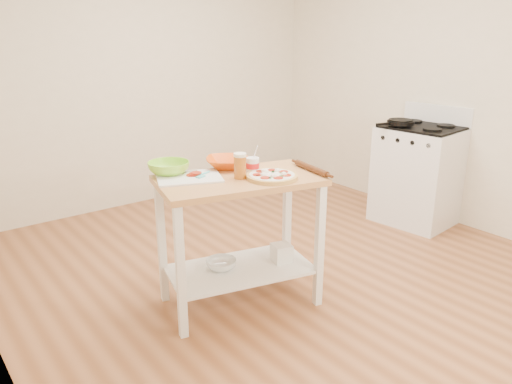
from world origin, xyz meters
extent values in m
cube|color=#9A5F38|center=(0.00, 0.00, -0.01)|extent=(4.00, 4.50, 0.02)
cube|color=beige|center=(0.00, 2.26, 1.35)|extent=(4.00, 0.02, 2.70)
cube|color=beige|center=(2.01, 0.00, 1.35)|extent=(0.02, 4.50, 2.70)
cube|color=tan|center=(-0.54, -0.12, 0.88)|extent=(1.14, 0.80, 0.04)
cube|color=white|center=(-0.54, -0.12, 0.25)|extent=(1.05, 0.72, 0.02)
cube|color=white|center=(-1.06, -0.24, 0.43)|extent=(0.06, 0.06, 0.86)
cube|color=white|center=(-0.95, 0.22, 0.43)|extent=(0.06, 0.06, 0.86)
cube|color=white|center=(-0.14, -0.46, 0.43)|extent=(0.06, 0.06, 0.86)
cube|color=white|center=(-0.03, 0.00, 0.43)|extent=(0.06, 0.06, 0.86)
cube|color=white|center=(1.70, 0.08, 0.46)|extent=(0.66, 0.75, 0.92)
cube|color=black|center=(1.70, 0.08, 0.93)|extent=(0.62, 0.71, 0.02)
cube|color=white|center=(1.97, 0.11, 1.02)|extent=(0.11, 0.69, 0.18)
cylinder|color=black|center=(1.54, 0.21, 0.98)|extent=(0.25, 0.25, 0.03)
cube|color=black|center=(1.35, 0.26, 0.98)|extent=(0.15, 0.06, 0.02)
cylinder|color=#E1B560|center=(-0.39, -0.26, 0.91)|extent=(0.33, 0.33, 0.02)
cylinder|color=#E1B560|center=(-0.39, -0.26, 0.92)|extent=(0.33, 0.33, 0.01)
cylinder|color=white|center=(-0.39, -0.26, 0.92)|extent=(0.29, 0.29, 0.01)
cylinder|color=#A11F0D|center=(-0.30, -0.26, 0.93)|extent=(0.06, 0.06, 0.01)
cylinder|color=#A11F0D|center=(-0.33, -0.19, 0.93)|extent=(0.06, 0.06, 0.01)
cylinder|color=#A11F0D|center=(-0.41, -0.17, 0.93)|extent=(0.06, 0.06, 0.01)
cylinder|color=#A11F0D|center=(-0.47, -0.22, 0.93)|extent=(0.06, 0.06, 0.01)
cylinder|color=#A11F0D|center=(-0.47, -0.30, 0.93)|extent=(0.06, 0.06, 0.01)
cylinder|color=#A11F0D|center=(-0.41, -0.35, 0.93)|extent=(0.06, 0.06, 0.01)
cylinder|color=#A11F0D|center=(-0.33, -0.34, 0.93)|extent=(0.06, 0.06, 0.01)
sphere|color=white|center=(-0.32, -0.23, 0.93)|extent=(0.04, 0.04, 0.04)
sphere|color=white|center=(-0.40, -0.19, 0.93)|extent=(0.04, 0.04, 0.04)
sphere|color=white|center=(-0.45, -0.25, 0.93)|extent=(0.04, 0.04, 0.04)
sphere|color=white|center=(-0.42, -0.31, 0.93)|extent=(0.04, 0.04, 0.04)
sphere|color=white|center=(-0.34, -0.32, 0.93)|extent=(0.04, 0.04, 0.04)
sphere|color=white|center=(-0.32, -0.23, 0.93)|extent=(0.04, 0.04, 0.04)
sphere|color=white|center=(-0.39, -0.21, 0.93)|extent=(0.04, 0.04, 0.04)
plane|color=#1A581D|center=(-0.32, -0.28, 0.93)|extent=(0.03, 0.03, 0.00)
plane|color=#1A581D|center=(-0.35, -0.23, 0.93)|extent=(0.04, 0.04, 0.00)
plane|color=#1A581D|center=(-0.41, -0.17, 0.93)|extent=(0.03, 0.03, 0.00)
plane|color=#1A581D|center=(-0.48, -0.23, 0.93)|extent=(0.03, 0.03, 0.00)
plane|color=#1A581D|center=(-0.46, -0.32, 0.93)|extent=(0.04, 0.04, 0.00)
plane|color=#1A581D|center=(-0.37, -0.33, 0.93)|extent=(0.03, 0.03, 0.00)
plane|color=#1A581D|center=(-0.31, -0.29, 0.93)|extent=(0.03, 0.03, 0.00)
plane|color=#1A581D|center=(-0.35, -0.22, 0.93)|extent=(0.04, 0.04, 0.00)
cube|color=white|center=(-0.81, 0.06, 0.91)|extent=(0.48, 0.43, 0.01)
cube|color=#F4EACC|center=(-0.89, 0.17, 0.92)|extent=(0.03, 0.03, 0.02)
cube|color=#F4EACC|center=(-0.86, 0.15, 0.92)|extent=(0.03, 0.03, 0.02)
cube|color=#F4EACC|center=(-0.83, 0.14, 0.92)|extent=(0.03, 0.03, 0.02)
cube|color=#F4EACC|center=(-0.88, 0.20, 0.92)|extent=(0.03, 0.03, 0.02)
cube|color=#F4EACC|center=(-0.85, 0.19, 0.92)|extent=(0.03, 0.03, 0.02)
cube|color=#F4EACC|center=(-0.82, 0.17, 0.92)|extent=(0.03, 0.03, 0.02)
cylinder|color=#A11F0D|center=(-0.78, 0.07, 0.92)|extent=(0.07, 0.07, 0.01)
cylinder|color=#A11F0D|center=(-0.77, 0.06, 0.92)|extent=(0.07, 0.07, 0.01)
cylinder|color=#A11F0D|center=(-0.75, 0.06, 0.93)|extent=(0.07, 0.07, 0.01)
cube|color=#55D5D9|center=(-0.76, 0.00, 0.92)|extent=(0.07, 0.05, 0.01)
cylinder|color=#55D5D9|center=(-0.70, 0.05, 0.92)|extent=(0.10, 0.04, 0.01)
cube|color=silver|center=(-0.78, 0.17, 0.91)|extent=(0.17, 0.10, 0.00)
cube|color=black|center=(-0.90, 0.22, 0.92)|extent=(0.10, 0.06, 0.01)
imported|color=#D94D0A|center=(-0.47, 0.12, 0.94)|extent=(0.40, 0.40, 0.07)
imported|color=#93E635|center=(-0.86, 0.22, 0.94)|extent=(0.37, 0.37, 0.08)
cylinder|color=#B4611B|center=(-0.55, -0.14, 0.97)|extent=(0.08, 0.08, 0.14)
cylinder|color=white|center=(-0.55, -0.14, 1.05)|extent=(0.08, 0.08, 0.02)
cylinder|color=white|center=(-0.41, -0.09, 0.95)|extent=(0.08, 0.08, 0.10)
cylinder|color=red|center=(-0.41, -0.09, 0.95)|extent=(0.09, 0.09, 0.04)
cylinder|color=silver|center=(-0.39, -0.09, 1.03)|extent=(0.01, 0.05, 0.11)
cylinder|color=#4E2812|center=(-0.08, -0.30, 0.92)|extent=(0.09, 0.35, 0.04)
imported|color=silver|center=(-0.65, -0.05, 0.29)|extent=(0.28, 0.28, 0.06)
cube|color=white|center=(-0.25, -0.21, 0.32)|extent=(0.15, 0.15, 0.12)
camera|label=1|loc=(-2.32, -2.60, 1.81)|focal=35.00mm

